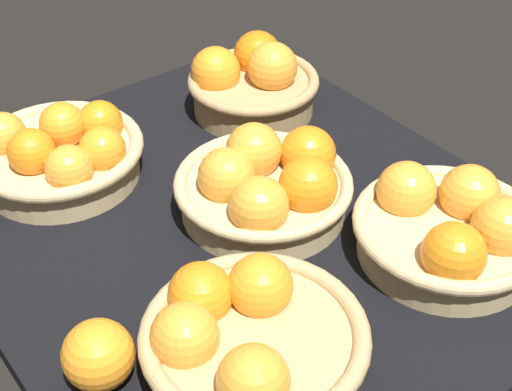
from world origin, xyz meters
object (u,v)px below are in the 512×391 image
basket_near_left (60,153)px  loose_orange_front_gap (98,355)px  basket_center (266,185)px  basket_far_left (252,82)px  basket_far_right (451,228)px  basket_near_right (246,339)px

basket_near_left → loose_orange_front_gap: basket_near_left is taller
basket_center → basket_far_left: size_ratio=1.14×
basket_far_left → basket_far_right: (45.08, -1.80, -0.63)cm
basket_near_right → basket_center: bearing=137.5°
basket_near_right → basket_far_right: basket_near_right is taller
basket_far_left → basket_far_right: bearing=-2.3°
basket_center → basket_near_right: size_ratio=0.98×
basket_far_left → basket_near_right: bearing=-37.6°
loose_orange_front_gap → basket_near_right: bearing=59.6°
basket_near_left → basket_far_left: (1.19, 34.43, 0.61)cm
basket_near_left → loose_orange_front_gap: size_ratio=3.14×
basket_near_left → basket_far_left: size_ratio=1.15×
basket_far_right → basket_near_right: bearing=-92.0°
basket_near_left → loose_orange_front_gap: bearing=-19.8°
basket_near_left → basket_far_right: basket_near_left is taller
loose_orange_front_gap → basket_center: bearing=110.7°
basket_near_left → basket_far_right: 56.61cm
basket_center → loose_orange_front_gap: bearing=-69.3°
basket_far_right → loose_orange_front_gap: bearing=-101.4°
basket_near_right → loose_orange_front_gap: size_ratio=3.17×
basket_far_right → basket_center: bearing=-148.1°
basket_center → basket_far_left: basket_far_left is taller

